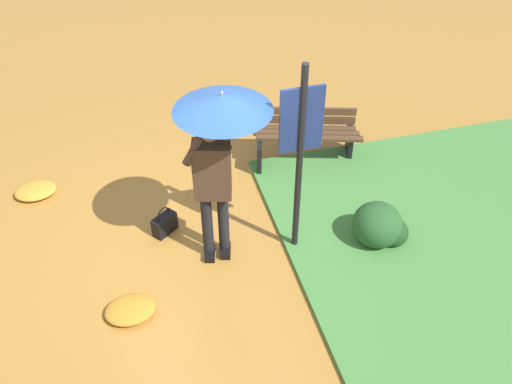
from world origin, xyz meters
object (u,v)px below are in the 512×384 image
Objects in this scene: person_with_umbrella at (218,137)px; park_bench at (305,135)px; info_sign_post at (300,142)px; handbag at (165,224)px.

person_with_umbrella is 1.42× the size of park_bench.
park_bench is at bearing 67.40° from info_sign_post.
handbag is at bearing -155.44° from park_bench.
person_with_umbrella is 2.32m from park_bench.
info_sign_post is at bearing -23.68° from handbag.
info_sign_post is at bearing -9.69° from person_with_umbrella.
person_with_umbrella is 0.82m from info_sign_post.
info_sign_post is 2.01m from handbag.
park_bench is (1.44, 1.41, -1.15)m from person_with_umbrella.
info_sign_post reaches higher than park_bench.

